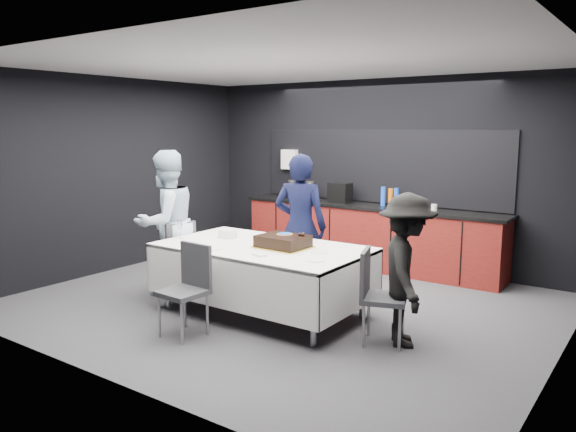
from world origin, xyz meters
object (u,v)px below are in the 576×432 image
(cake_assembly, at_px, (283,242))
(champagne_flute, at_px, (180,225))
(person_center, at_px, (300,227))
(person_left, at_px, (166,223))
(plate_stack, at_px, (228,233))
(party_table, at_px, (262,258))
(chair_near, at_px, (188,283))
(person_right, at_px, (407,270))
(chair_right, at_px, (376,289))
(chair_left, at_px, (177,252))

(cake_assembly, relative_size, champagne_flute, 2.54)
(person_center, height_order, person_left, person_left)
(plate_stack, height_order, person_left, person_left)
(party_table, height_order, champagne_flute, champagne_flute)
(champagne_flute, bearing_deg, party_table, 12.90)
(cake_assembly, distance_m, person_left, 1.74)
(chair_near, bearing_deg, party_table, 76.70)
(champagne_flute, relative_size, person_left, 0.12)
(plate_stack, bearing_deg, champagne_flute, -139.13)
(chair_near, xyz_separation_m, person_right, (1.91, 1.01, 0.21))
(cake_assembly, height_order, person_left, person_left)
(chair_right, bearing_deg, person_left, 179.97)
(chair_left, relative_size, chair_right, 1.00)
(chair_near, bearing_deg, person_left, 145.07)
(cake_assembly, relative_size, chair_near, 0.61)
(person_center, xyz_separation_m, person_right, (1.68, -0.67, -0.15))
(chair_near, height_order, person_center, person_center)
(person_right, bearing_deg, chair_left, 62.32)
(cake_assembly, distance_m, plate_stack, 0.88)
(cake_assembly, distance_m, person_right, 1.44)
(plate_stack, xyz_separation_m, chair_right, (2.06, -0.19, -0.30))
(party_table, xyz_separation_m, plate_stack, (-0.62, 0.13, 0.19))
(chair_right, height_order, chair_near, same)
(plate_stack, relative_size, chair_near, 0.25)
(person_center, bearing_deg, plate_stack, 26.36)
(chair_near, bearing_deg, chair_left, 140.93)
(person_right, bearing_deg, party_table, 62.82)
(person_left, bearing_deg, chair_near, 59.81)
(chair_right, bearing_deg, party_table, 177.60)
(chair_left, bearing_deg, person_left, -167.66)
(chair_left, distance_m, person_right, 3.04)
(chair_right, relative_size, person_right, 0.62)
(champagne_flute, bearing_deg, chair_left, 144.18)
(party_table, bearing_deg, plate_stack, 168.10)
(cake_assembly, relative_size, person_left, 0.31)
(cake_assembly, distance_m, champagne_flute, 1.33)
(champagne_flute, relative_size, person_right, 0.15)
(party_table, distance_m, person_right, 1.70)
(cake_assembly, distance_m, person_center, 0.74)
(person_center, bearing_deg, party_table, 71.24)
(chair_left, distance_m, person_center, 1.60)
(person_left, bearing_deg, party_table, 97.02)
(cake_assembly, height_order, plate_stack, cake_assembly)
(cake_assembly, xyz_separation_m, person_right, (1.44, 0.02, -0.11))
(cake_assembly, relative_size, chair_left, 0.61)
(person_left, bearing_deg, person_center, 122.99)
(cake_assembly, xyz_separation_m, champagne_flute, (-1.30, -0.29, 0.09))
(chair_right, distance_m, person_left, 2.94)
(chair_left, height_order, chair_right, same)
(plate_stack, xyz_separation_m, champagne_flute, (-0.43, -0.37, 0.11))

